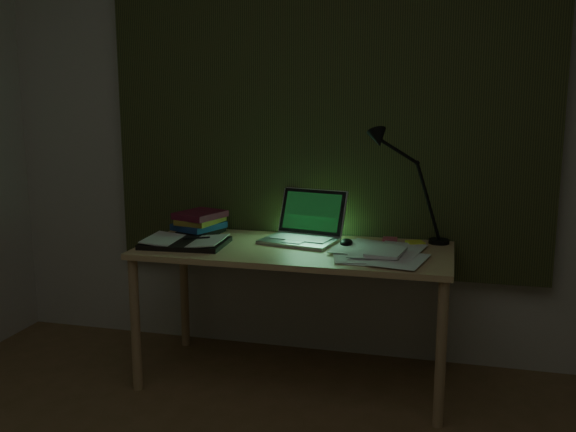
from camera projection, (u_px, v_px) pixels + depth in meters
The scene contains 11 objects.
wall_back at pixel (326, 113), 3.19m from camera, with size 3.50×0.00×2.50m, color beige.
curtain at pixel (325, 72), 3.12m from camera, with size 2.20×0.06×2.00m, color #2D361B.
desk at pixel (294, 315), 3.01m from camera, with size 1.43×0.62×0.65m, color tan, non-canonical shape.
laptop at pixel (299, 217), 3.02m from camera, with size 0.34×0.38×0.24m, color #B7B8BC, non-canonical shape.
open_textbook at pixel (185, 242), 2.99m from camera, with size 0.38×0.27×0.03m, color silver, non-canonical shape.
book_stack at pixel (200, 223), 3.22m from camera, with size 0.19×0.22×0.12m, color silver, non-canonical shape.
loose_papers at pixel (375, 252), 2.82m from camera, with size 0.33×0.35×0.02m, color silver, non-canonical shape.
mouse at pixel (346, 243), 2.97m from camera, with size 0.06×0.09×0.04m, color black.
sticky_yellow at pixel (415, 243), 3.00m from camera, with size 0.07×0.07×0.02m, color #EDFB34.
sticky_pink at pixel (390, 240), 3.08m from camera, with size 0.07×0.07×0.01m, color #DF576B.
desk_lamp at pixel (441, 189), 2.98m from camera, with size 0.35×0.27×0.52m, color black, non-canonical shape.
Camera 1 is at (0.62, -1.18, 1.34)m, focal length 40.00 mm.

